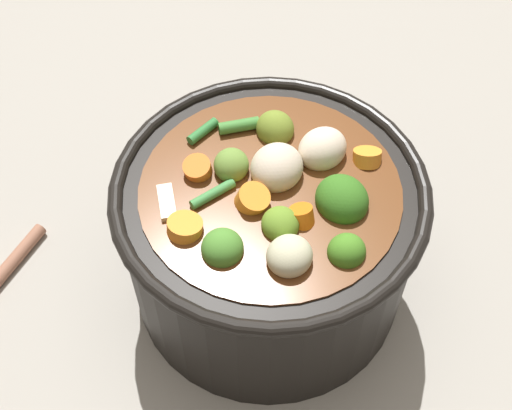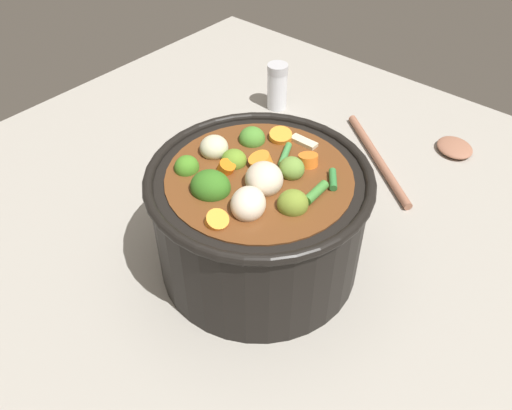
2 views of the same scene
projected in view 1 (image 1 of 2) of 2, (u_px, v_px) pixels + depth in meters
ground_plane at (268, 280)px, 0.65m from camera, size 1.10×1.10×0.00m
cooking_pot at (269, 234)px, 0.59m from camera, size 0.26×0.26×0.17m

